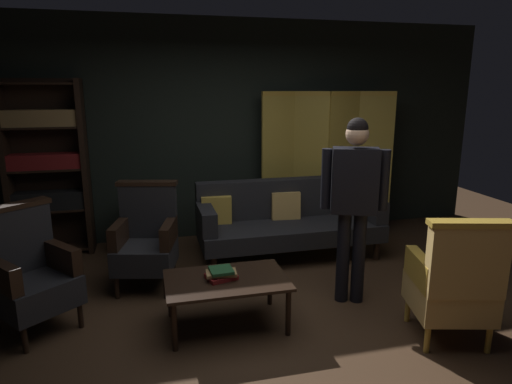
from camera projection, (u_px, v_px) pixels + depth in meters
The scene contains 14 objects.
ground_plane at pixel (278, 320), 3.82m from camera, with size 10.00×10.00×0.00m, color #3D2819.
back_wall at pixel (226, 130), 5.81m from camera, with size 7.20×0.10×2.80m, color black.
folding_screen at pixel (326, 162), 5.85m from camera, with size 1.72×0.38×1.90m.
bookshelf at pixel (47, 166), 5.14m from camera, with size 0.90×0.32×2.05m.
velvet_couch at pixel (288, 218), 5.22m from camera, with size 2.12×0.78×0.88m.
coffee_table at pixel (226, 284), 3.66m from camera, with size 1.00×0.64×0.42m.
armchair_gilt_accent at pixel (454, 283), 3.41m from camera, with size 0.71×0.70×1.04m.
armchair_wing_left at pixel (30, 273), 3.59m from camera, with size 0.81×0.81×1.04m.
armchair_wing_right at pixel (146, 239), 4.39m from camera, with size 0.70×0.69×1.04m.
standing_figure at pixel (354, 194), 3.94m from camera, with size 0.56×0.34×1.70m.
potted_plant at pixel (145, 213), 5.21m from camera, with size 0.59×0.59×0.89m.
book_red_leather at pixel (221, 277), 3.65m from camera, with size 0.23×0.18×0.04m, color maroon.
book_tan_leather at pixel (221, 273), 3.64m from camera, with size 0.25×0.15×0.03m, color #9E7A47.
book_green_cloth at pixel (221, 270), 3.63m from camera, with size 0.18×0.19×0.03m, color #1E4C28.
Camera 1 is at (-1.02, -3.31, 1.96)m, focal length 31.18 mm.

